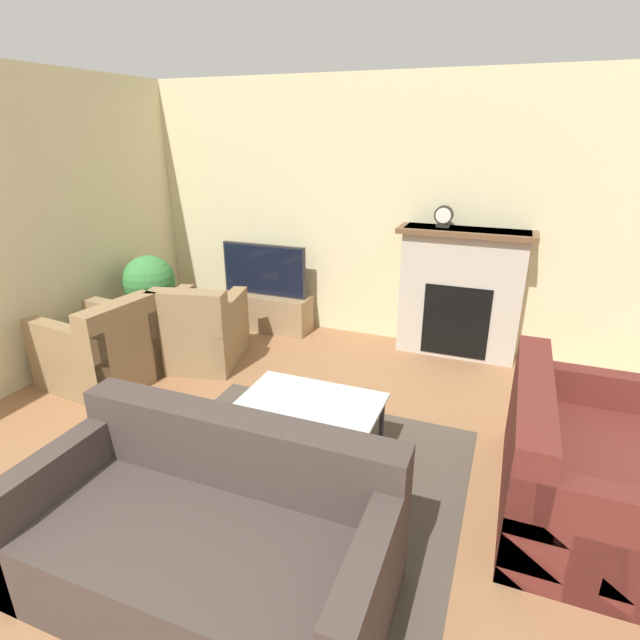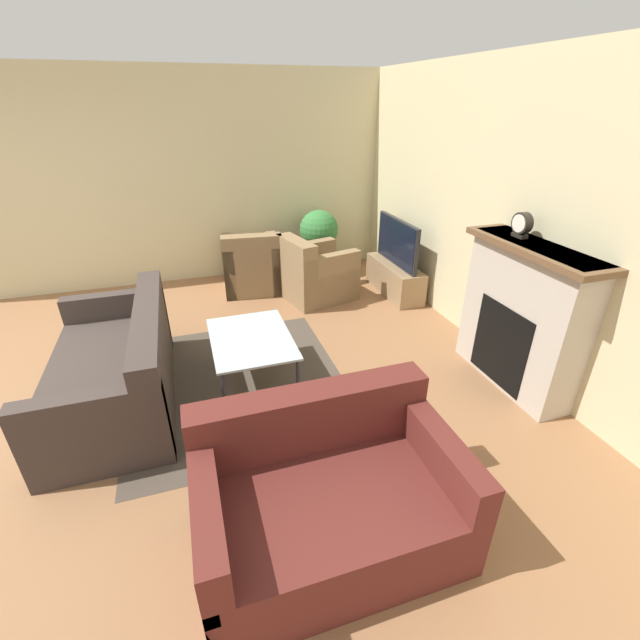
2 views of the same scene
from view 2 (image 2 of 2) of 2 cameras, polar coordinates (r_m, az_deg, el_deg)
name	(u,v)px [view 2 (image 2 of 2)]	position (r m, az deg, el deg)	size (l,w,h in m)	color
wall_back	(488,210)	(4.60, 21.48, 13.43)	(8.22, 0.06, 2.70)	beige
wall_left	(221,179)	(6.22, -13.11, 17.78)	(0.06, 7.50, 2.70)	beige
area_rug	(238,383)	(4.03, -10.91, -8.24)	(2.15, 1.89, 0.00)	#4C4238
fireplace	(522,315)	(4.05, 25.33, 0.62)	(1.28, 0.39, 1.29)	#BCB2A3
tv_stand	(394,278)	(5.77, 9.89, 5.49)	(1.05, 0.35, 0.41)	#997A56
tv	(397,242)	(5.60, 10.27, 10.18)	(0.99, 0.06, 0.58)	#232328
couch_sectional	(118,372)	(3.98, -25.32, -6.24)	(1.81, 0.92, 0.82)	#3D332D
couch_loveseat	(327,498)	(2.64, 0.98, -22.65)	(0.93, 1.44, 0.82)	#5B231E
armchair_by_window	(252,267)	(5.88, -9.01, 6.98)	(0.94, 0.84, 0.82)	#8C704C
armchair_accent	(316,276)	(5.50, -0.59, 5.89)	(0.88, 0.96, 0.82)	#8C704C
coffee_table	(251,342)	(3.82, -9.16, -2.88)	(0.95, 0.69, 0.45)	#333338
potted_plant	(319,234)	(6.25, -0.15, 11.35)	(0.55, 0.55, 0.94)	beige
mantel_clock	(522,224)	(3.97, 25.32, 11.46)	(0.18, 0.07, 0.21)	#28231E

